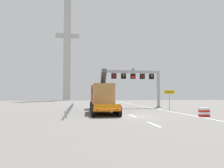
{
  "coord_description": "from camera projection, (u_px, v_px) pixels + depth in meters",
  "views": [
    {
      "loc": [
        -5.74,
        -20.62,
        2.27
      ],
      "look_at": [
        -1.18,
        7.83,
        3.76
      ],
      "focal_mm": 32.35,
      "sensor_mm": 36.0,
      "label": 1
    }
  ],
  "objects": [
    {
      "name": "lane_markings",
      "position": [
        106.0,
        105.0,
        42.72
      ],
      "size": [
        0.2,
        58.46,
        0.01
      ],
      "color": "silver",
      "rests_on": "ground"
    },
    {
      "name": "overhead_lane_gantry",
      "position": [
        140.0,
        78.0,
        35.06
      ],
      "size": [
        9.84,
        0.9,
        6.73
      ],
      "color": "#9EA0A5",
      "rests_on": "ground"
    },
    {
      "name": "edge_line_right",
      "position": [
        151.0,
        108.0,
        33.94
      ],
      "size": [
        0.2,
        63.0,
        0.01
      ],
      "primitive_type": "cube",
      "color": "silver",
      "rests_on": "ground"
    },
    {
      "name": "heavy_haul_truck_orange",
      "position": [
        101.0,
        96.0,
        27.78
      ],
      "size": [
        3.41,
        14.13,
        5.3
      ],
      "color": "orange",
      "rests_on": "ground"
    },
    {
      "name": "bridge_pylon_distant",
      "position": [
        67.0,
        47.0,
        78.12
      ],
      "size": [
        9.0,
        2.0,
        40.44
      ],
      "color": "#B7B7B2",
      "rests_on": "ground"
    },
    {
      "name": "exit_sign_yellow",
      "position": [
        169.0,
        94.0,
        30.94
      ],
      "size": [
        1.77,
        0.15,
        2.93
      ],
      "color": "#9EA0A5",
      "rests_on": "ground"
    },
    {
      "name": "crash_barrier_striped",
      "position": [
        204.0,
        112.0,
        20.78
      ],
      "size": [
        1.02,
        0.55,
        0.9
      ],
      "color": "red",
      "rests_on": "ground"
    },
    {
      "name": "guardrail_left",
      "position": [
        70.0,
        106.0,
        29.93
      ],
      "size": [
        0.13,
        24.08,
        0.76
      ],
      "color": "#999EA3",
      "rests_on": "ground"
    },
    {
      "name": "ground",
      "position": [
        135.0,
        116.0,
        21.13
      ],
      "size": [
        112.0,
        112.0,
        0.0
      ],
      "primitive_type": "plane",
      "color": "slate"
    }
  ]
}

